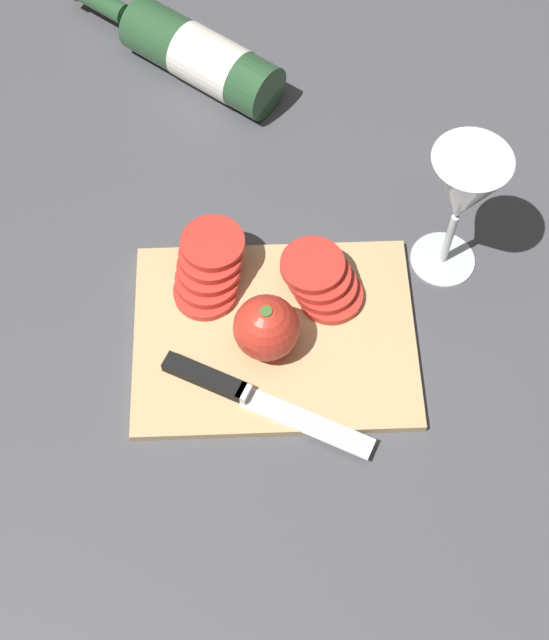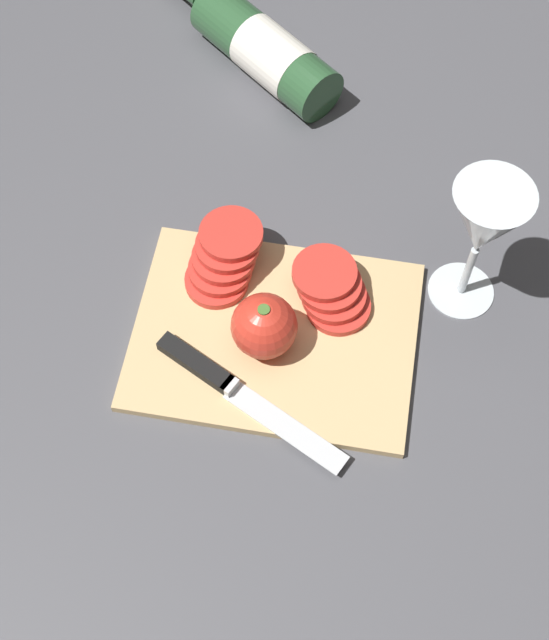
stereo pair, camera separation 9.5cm
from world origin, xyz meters
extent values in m
plane|color=#4C4C51|center=(0.00, 0.00, 0.00)|extent=(3.00, 3.00, 0.00)
cube|color=tan|center=(0.03, 0.03, 0.01)|extent=(0.31, 0.23, 0.01)
cylinder|color=#2D5633|center=(-0.05, 0.42, 0.04)|extent=(0.22, 0.19, 0.07)
cone|color=#2D5633|center=(-0.15, 0.50, 0.04)|extent=(0.06, 0.07, 0.07)
cylinder|color=white|center=(-0.04, 0.41, 0.04)|extent=(0.12, 0.11, 0.07)
cylinder|color=silver|center=(0.23, 0.13, 0.00)|extent=(0.08, 0.08, 0.00)
cylinder|color=silver|center=(0.23, 0.13, 0.04)|extent=(0.01, 0.01, 0.08)
cone|color=silver|center=(0.23, 0.13, 0.13)|extent=(0.08, 0.08, 0.10)
cone|color=beige|center=(0.23, 0.13, 0.11)|extent=(0.03, 0.03, 0.04)
sphere|color=red|center=(0.02, 0.02, 0.05)|extent=(0.07, 0.07, 0.07)
cylinder|color=#47702D|center=(0.02, 0.02, 0.08)|extent=(0.01, 0.01, 0.01)
cube|color=silver|center=(0.06, -0.07, 0.01)|extent=(0.14, 0.09, 0.00)
cube|color=silver|center=(-0.01, -0.04, 0.02)|extent=(0.02, 0.02, 0.01)
cube|color=black|center=(-0.05, -0.02, 0.02)|extent=(0.09, 0.06, 0.01)
cylinder|color=red|center=(0.09, 0.08, 0.02)|extent=(0.07, 0.07, 0.01)
cylinder|color=red|center=(0.08, 0.08, 0.03)|extent=(0.07, 0.07, 0.01)
cylinder|color=red|center=(0.08, 0.09, 0.03)|extent=(0.07, 0.07, 0.01)
cylinder|color=red|center=(0.07, 0.10, 0.04)|extent=(0.07, 0.07, 0.01)
cylinder|color=red|center=(-0.05, 0.09, 0.02)|extent=(0.07, 0.07, 0.01)
cylinder|color=red|center=(-0.05, 0.10, 0.03)|extent=(0.07, 0.07, 0.01)
cylinder|color=red|center=(-0.04, 0.11, 0.03)|extent=(0.07, 0.07, 0.01)
cylinder|color=red|center=(-0.04, 0.12, 0.04)|extent=(0.07, 0.07, 0.01)
cylinder|color=red|center=(-0.04, 0.13, 0.05)|extent=(0.07, 0.07, 0.01)
camera|label=1|loc=(0.01, -0.43, 0.88)|focal=50.00mm
camera|label=2|loc=(0.11, -0.42, 0.88)|focal=50.00mm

